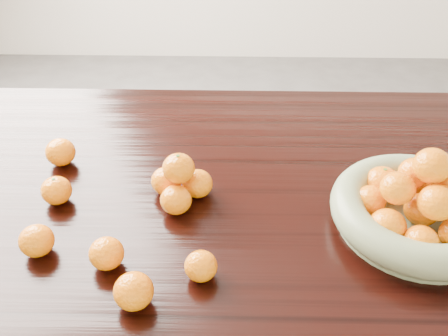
{
  "coord_description": "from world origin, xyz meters",
  "views": [
    {
      "loc": [
        0.02,
        -0.89,
        1.46
      ],
      "look_at": [
        -0.0,
        -0.02,
        0.83
      ],
      "focal_mm": 40.0,
      "sensor_mm": 36.0,
      "label": 1
    }
  ],
  "objects_px": {
    "fruit_bowl": "(420,208)",
    "loose_orange_0": "(56,190)",
    "dining_table": "(225,221)",
    "orange_pyramid": "(180,183)"
  },
  "relations": [
    {
      "from": "fruit_bowl",
      "to": "loose_orange_0",
      "type": "relative_size",
      "value": 5.34
    },
    {
      "from": "dining_table",
      "to": "fruit_bowl",
      "type": "bearing_deg",
      "value": -14.78
    },
    {
      "from": "dining_table",
      "to": "orange_pyramid",
      "type": "bearing_deg",
      "value": -163.0
    },
    {
      "from": "dining_table",
      "to": "loose_orange_0",
      "type": "xyz_separation_m",
      "value": [
        -0.37,
        -0.04,
        0.12
      ]
    },
    {
      "from": "dining_table",
      "to": "loose_orange_0",
      "type": "bearing_deg",
      "value": -173.08
    },
    {
      "from": "loose_orange_0",
      "to": "orange_pyramid",
      "type": "bearing_deg",
      "value": 3.07
    },
    {
      "from": "dining_table",
      "to": "fruit_bowl",
      "type": "xyz_separation_m",
      "value": [
        0.4,
        -0.11,
        0.14
      ]
    },
    {
      "from": "orange_pyramid",
      "to": "loose_orange_0",
      "type": "relative_size",
      "value": 2.07
    },
    {
      "from": "loose_orange_0",
      "to": "fruit_bowl",
      "type": "bearing_deg",
      "value": -4.52
    },
    {
      "from": "orange_pyramid",
      "to": "fruit_bowl",
      "type": "bearing_deg",
      "value": -8.58
    }
  ]
}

